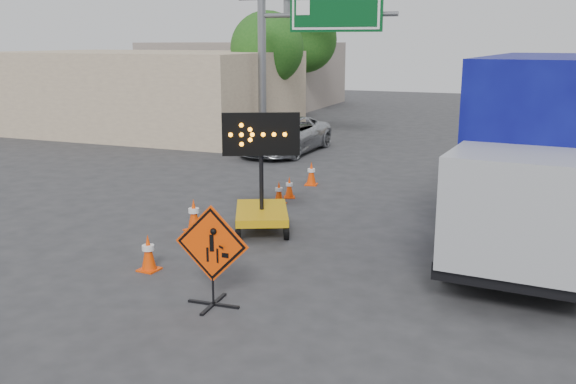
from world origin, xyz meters
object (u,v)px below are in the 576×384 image
Objects in this scene: construction_sign at (212,253)px; box_truck at (543,162)px; pickup_truck at (285,135)px; arrow_board at (262,205)px.

construction_sign is 0.20× the size of box_truck.
box_truck is (5.22, 5.87, 0.96)m from construction_sign.
pickup_truck is (-4.75, 15.08, -0.23)m from construction_sign.
construction_sign is 15.81m from pickup_truck.
box_truck is at bearing -12.26° from arrow_board.
box_truck is (9.98, -9.21, 1.18)m from pickup_truck.
pickup_truck is 0.58× the size of box_truck.
construction_sign is at bearing -101.55° from arrow_board.
arrow_board is at bearing -162.89° from box_truck.
arrow_board is at bearing 100.22° from construction_sign.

